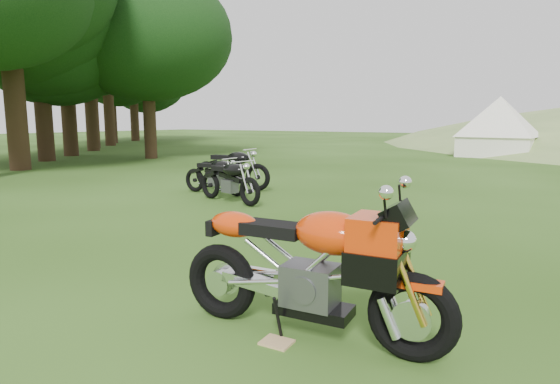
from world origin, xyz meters
The scene contains 8 objects.
ground centered at (0.00, 0.00, 0.00)m, with size 120.00×120.00×0.00m, color #203C0D.
treeline centered at (-20.00, 15.00, 0.00)m, with size 28.00×32.00×14.00m, color black, non-canonical shape.
sport_motorcycle centered at (1.09, -0.84, 0.68)m, with size 2.27×0.57×1.36m, color red, non-canonical shape.
plywood_board centered at (0.95, -1.09, 0.01)m, with size 0.24×0.20×0.02m, color tan.
vintage_moto_a centered at (-3.49, 3.79, 0.50)m, with size 1.91×0.44×1.01m, color black, non-canonical shape.
vintage_moto_c centered at (-4.51, 4.50, 0.48)m, with size 1.82×0.42×0.96m, color black, non-canonical shape.
vintage_moto_d centered at (-4.70, 5.38, 0.57)m, with size 2.16×0.50×1.14m, color black, non-canonical shape.
tent_left centered at (-0.62, 21.02, 1.40)m, with size 3.23×3.23×2.80m, color white, non-canonical shape.
Camera 1 is at (2.89, -4.05, 1.79)m, focal length 30.00 mm.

